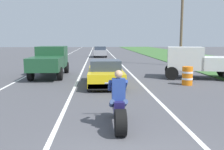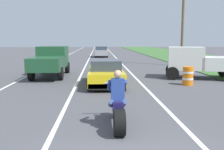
# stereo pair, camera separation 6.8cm
# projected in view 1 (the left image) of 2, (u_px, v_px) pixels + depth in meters

# --- Properties ---
(lane_stripe_left_solid) EXTENTS (0.14, 120.00, 0.01)m
(lane_stripe_left_solid) POSITION_uv_depth(u_px,v_px,m) (47.00, 65.00, 23.94)
(lane_stripe_left_solid) COLOR white
(lane_stripe_left_solid) RESTS_ON ground
(lane_stripe_right_solid) EXTENTS (0.14, 120.00, 0.01)m
(lane_stripe_right_solid) POSITION_uv_depth(u_px,v_px,m) (122.00, 65.00, 24.38)
(lane_stripe_right_solid) COLOR white
(lane_stripe_right_solid) RESTS_ON ground
(lane_stripe_centre_dashed) EXTENTS (0.14, 120.00, 0.01)m
(lane_stripe_centre_dashed) POSITION_uv_depth(u_px,v_px,m) (85.00, 65.00, 24.16)
(lane_stripe_centre_dashed) COLOR white
(lane_stripe_centre_dashed) RESTS_ON ground
(grass_verge_right) EXTENTS (10.00, 120.00, 0.06)m
(grass_verge_right) POSITION_uv_depth(u_px,v_px,m) (222.00, 64.00, 24.99)
(grass_verge_right) COLOR #3D6B33
(grass_verge_right) RESTS_ON ground
(motorcycle_with_rider) EXTENTS (0.70, 2.21, 1.62)m
(motorcycle_with_rider) POSITION_uv_depth(u_px,v_px,m) (118.00, 107.00, 6.88)
(motorcycle_with_rider) COLOR black
(motorcycle_with_rider) RESTS_ON ground
(sports_car_yellow) EXTENTS (1.84, 4.30, 1.37)m
(sports_car_yellow) POSITION_uv_depth(u_px,v_px,m) (105.00, 74.00, 13.38)
(sports_car_yellow) COLOR yellow
(sports_car_yellow) RESTS_ON ground
(pickup_truck_left_lane_dark_green) EXTENTS (2.02, 4.80, 1.98)m
(pickup_truck_left_lane_dark_green) POSITION_uv_depth(u_px,v_px,m) (50.00, 60.00, 16.49)
(pickup_truck_left_lane_dark_green) COLOR #1E4C2D
(pickup_truck_left_lane_dark_green) RESTS_ON ground
(pickup_truck_right_shoulder_white) EXTENTS (5.14, 3.14, 1.98)m
(pickup_truck_right_shoulder_white) POSITION_uv_depth(u_px,v_px,m) (200.00, 61.00, 15.62)
(pickup_truck_right_shoulder_white) COLOR silver
(pickup_truck_right_shoulder_white) RESTS_ON ground
(utility_pole_roadside) EXTENTS (0.24, 0.24, 8.44)m
(utility_pole_roadside) POSITION_uv_depth(u_px,v_px,m) (182.00, 20.00, 23.10)
(utility_pole_roadside) COLOR brown
(utility_pole_roadside) RESTS_ON ground
(construction_barrel_nearest) EXTENTS (0.58, 0.58, 1.00)m
(construction_barrel_nearest) POSITION_uv_depth(u_px,v_px,m) (187.00, 76.00, 13.44)
(construction_barrel_nearest) COLOR orange
(construction_barrel_nearest) RESTS_ON ground
(distant_car_far_ahead) EXTENTS (1.80, 4.00, 1.50)m
(distant_car_far_ahead) POSITION_uv_depth(u_px,v_px,m) (100.00, 52.00, 35.24)
(distant_car_far_ahead) COLOR #99999E
(distant_car_far_ahead) RESTS_ON ground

